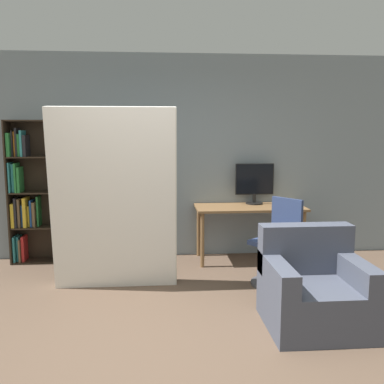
% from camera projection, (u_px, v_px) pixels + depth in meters
% --- Properties ---
extents(ground_plane, '(16.00, 16.00, 0.00)m').
position_uv_depth(ground_plane, '(162.00, 356.00, 3.26)').
color(ground_plane, brown).
extents(wall_back, '(8.00, 0.06, 2.70)m').
position_uv_depth(wall_back, '(159.00, 157.00, 5.73)').
color(wall_back, gray).
rests_on(wall_back, ground).
extents(desk, '(1.42, 0.62, 0.72)m').
position_uv_depth(desk, '(250.00, 213.00, 5.59)').
color(desk, brown).
rests_on(desk, ground).
extents(monitor, '(0.52, 0.23, 0.54)m').
position_uv_depth(monitor, '(255.00, 182.00, 5.72)').
color(monitor, black).
rests_on(monitor, desk).
extents(office_chair, '(0.62, 0.62, 0.95)m').
position_uv_depth(office_chair, '(278.00, 249.00, 4.75)').
color(office_chair, '#4C4C51').
rests_on(office_chair, ground).
extents(bookshelf, '(0.67, 0.29, 1.83)m').
position_uv_depth(bookshelf, '(31.00, 193.00, 5.51)').
color(bookshelf, '#2D2319').
rests_on(bookshelf, ground).
extents(mattress_near, '(1.32, 0.36, 1.95)m').
position_uv_depth(mattress_near, '(115.00, 199.00, 4.56)').
color(mattress_near, silver).
rests_on(mattress_near, ground).
extents(armchair, '(0.85, 0.80, 0.85)m').
position_uv_depth(armchair, '(313.00, 289.00, 3.76)').
color(armchair, '#474C5B').
rests_on(armchair, ground).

